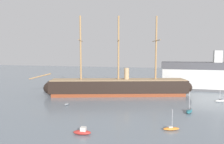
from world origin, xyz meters
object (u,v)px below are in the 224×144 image
object	(u,v)px
sailboat_mid_right	(171,129)
motorboat_far_left	(54,91)
tall_ship	(118,87)
dockside_warehouse_right	(221,76)
sailboat_far_right	(220,101)
sailboat_alongside_stern	(189,111)
motorboat_distant_centre	(138,91)
dinghy_alongside_bow	(67,104)
motorboat_near_centre	(82,132)

from	to	relation	value
sailboat_mid_right	motorboat_far_left	size ratio (longest dim) A/B	1.29
tall_ship	dockside_warehouse_right	distance (m)	45.63
sailboat_far_right	dockside_warehouse_right	xyz separation A→B (m)	(5.15, 23.97, 5.50)
sailboat_alongside_stern	motorboat_distant_centre	bearing A→B (deg)	124.53
dinghy_alongside_bow	sailboat_far_right	distance (m)	49.60
tall_ship	sailboat_far_right	bearing A→B (deg)	-3.06
motorboat_near_centre	sailboat_far_right	bearing A→B (deg)	48.58
sailboat_alongside_stern	dockside_warehouse_right	world-z (taller)	dockside_warehouse_right
motorboat_near_centre	dinghy_alongside_bow	xyz separation A→B (m)	(-13.75, 20.52, -0.25)
motorboat_far_left	motorboat_near_centre	bearing A→B (deg)	-53.82
sailboat_alongside_stern	motorboat_distant_centre	distance (m)	30.92
sailboat_alongside_stern	motorboat_far_left	world-z (taller)	sailboat_alongside_stern
motorboat_far_left	sailboat_alongside_stern	bearing A→B (deg)	-19.50
motorboat_far_left	sailboat_far_right	distance (m)	61.86
tall_ship	dinghy_alongside_bow	bearing A→B (deg)	-122.77
dinghy_alongside_bow	motorboat_distant_centre	size ratio (longest dim) A/B	0.54
sailboat_mid_right	sailboat_far_right	xyz separation A→B (m)	(15.86, 30.49, 0.03)
tall_ship	motorboat_distant_centre	distance (m)	10.28
motorboat_near_centre	sailboat_far_right	world-z (taller)	sailboat_far_right
tall_ship	motorboat_near_centre	bearing A→B (deg)	-87.45
tall_ship	sailboat_mid_right	distance (m)	37.52
motorboat_far_left	motorboat_distant_centre	world-z (taller)	motorboat_distant_centre
motorboat_far_left	motorboat_distant_centre	size ratio (longest dim) A/B	0.79
motorboat_near_centre	motorboat_far_left	bearing A→B (deg)	126.18
dinghy_alongside_bow	motorboat_distant_centre	bearing A→B (deg)	55.53
dinghy_alongside_bow	motorboat_distant_centre	distance (m)	32.10
dinghy_alongside_bow	motorboat_near_centre	bearing A→B (deg)	-56.17
sailboat_mid_right	dockside_warehouse_right	xyz separation A→B (m)	(21.02, 54.46, 5.52)
motorboat_far_left	motorboat_distant_centre	distance (m)	34.14
motorboat_near_centre	sailboat_mid_right	bearing A→B (deg)	21.81
motorboat_near_centre	dinghy_alongside_bow	bearing A→B (deg)	123.83
sailboat_far_right	motorboat_distant_centre	size ratio (longest dim) A/B	1.09
sailboat_mid_right	sailboat_far_right	bearing A→B (deg)	62.51
sailboat_far_right	motorboat_distant_centre	bearing A→B (deg)	161.27
dinghy_alongside_bow	sailboat_mid_right	bearing A→B (deg)	-23.96
motorboat_near_centre	motorboat_distant_centre	xyz separation A→B (m)	(4.41, 46.98, 0.08)
sailboat_mid_right	motorboat_far_left	distance (m)	56.40
tall_ship	sailboat_far_right	world-z (taller)	tall_ship
motorboat_near_centre	motorboat_distant_centre	world-z (taller)	motorboat_distant_centre
motorboat_near_centre	motorboat_distant_centre	distance (m)	47.19
dinghy_alongside_bow	motorboat_far_left	xyz separation A→B (m)	(-15.14, 19.00, 0.20)
dinghy_alongside_bow	tall_ship	bearing A→B (deg)	57.23
dinghy_alongside_bow	motorboat_distant_centre	xyz separation A→B (m)	(18.17, 26.46, 0.33)
dinghy_alongside_bow	dockside_warehouse_right	world-z (taller)	dockside_warehouse_right
sailboat_alongside_stern	sailboat_mid_right	bearing A→B (deg)	-108.38
sailboat_alongside_stern	motorboat_distant_centre	size ratio (longest dim) A/B	1.32
tall_ship	sailboat_mid_right	world-z (taller)	tall_ship
tall_ship	motorboat_far_left	bearing A→B (deg)	179.27
sailboat_mid_right	dinghy_alongside_bow	distance (m)	33.72
sailboat_mid_right	dinghy_alongside_bow	bearing A→B (deg)	156.04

